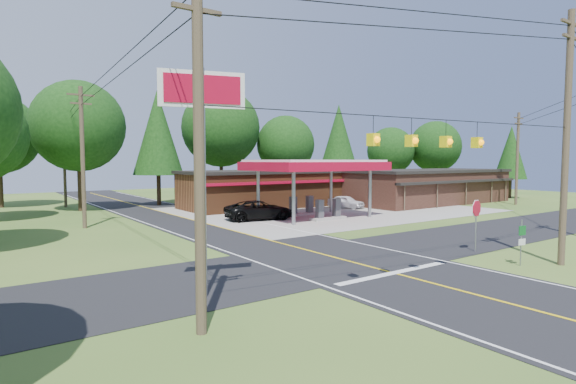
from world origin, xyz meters
TOP-DOWN VIEW (x-y plane):
  - ground at (0.00, 0.00)m, footprint 120.00×120.00m
  - main_highway at (0.00, 0.00)m, footprint 8.00×120.00m
  - cross_road at (0.00, 0.00)m, footprint 70.00×7.00m
  - lane_center_yellow at (0.00, 0.00)m, footprint 0.15×110.00m
  - gas_canopy at (9.00, 13.00)m, footprint 10.60×7.40m
  - convenience_store at (10.00, 22.98)m, footprint 16.40×7.55m
  - strip_building at (28.00, 15.98)m, footprint 20.40×8.75m
  - utility_pole_near_right at (7.50, -7.00)m, footprint 1.80×0.30m
  - utility_pole_near_left at (-9.50, -5.00)m, footprint 1.80×0.30m
  - utility_pole_far_left at (-8.00, 18.00)m, footprint 1.80×0.30m
  - utility_pole_far_right at (34.00, 9.00)m, footprint 1.80×0.30m
  - utility_pole_north at (-6.50, 35.00)m, footprint 0.30×0.30m
  - overhead_beacons at (-1.00, -6.00)m, footprint 17.04×2.04m
  - treeline_backdrop at (0.82, 24.01)m, footprint 70.27×51.59m
  - suv_car at (4.50, 14.50)m, footprint 6.61×6.61m
  - sedan_car at (16.31, 17.00)m, footprint 4.77×4.77m
  - big_stop_sign at (-8.00, -2.01)m, footprint 2.85×0.93m
  - octagonal_stop_sign at (7.00, -3.01)m, footprint 0.95×0.16m
  - route_sign_post at (5.80, -6.02)m, footprint 0.43×0.12m

SIDE VIEW (x-z plane):
  - ground at x=0.00m, z-range 0.00..0.00m
  - main_highway at x=0.00m, z-range 0.00..0.02m
  - cross_road at x=0.00m, z-range 0.00..0.03m
  - lane_center_yellow at x=0.00m, z-range 0.02..0.03m
  - sedan_car at x=16.31m, z-range 0.00..1.28m
  - suv_car at x=4.50m, z-range 0.00..1.56m
  - route_sign_post at x=5.80m, z-range 0.20..2.32m
  - strip_building at x=28.00m, z-range 0.01..3.81m
  - convenience_store at x=10.00m, z-range 0.02..3.82m
  - octagonal_stop_sign at x=7.00m, z-range 0.70..3.49m
  - gas_canopy at x=9.00m, z-range 1.83..6.70m
  - utility_pole_north at x=-6.50m, z-range 0.00..9.50m
  - utility_pole_near_left at x=-9.50m, z-range 0.20..10.20m
  - utility_pole_far_left at x=-8.00m, z-range 0.20..10.20m
  - utility_pole_far_right at x=34.00m, z-range 0.20..10.20m
  - utility_pole_near_right at x=7.50m, z-range 0.21..11.71m
  - big_stop_sign at x=-8.00m, z-range 2.06..10.02m
  - overhead_beacons at x=-1.00m, z-range 5.70..6.73m
  - treeline_backdrop at x=0.82m, z-range 0.84..14.14m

